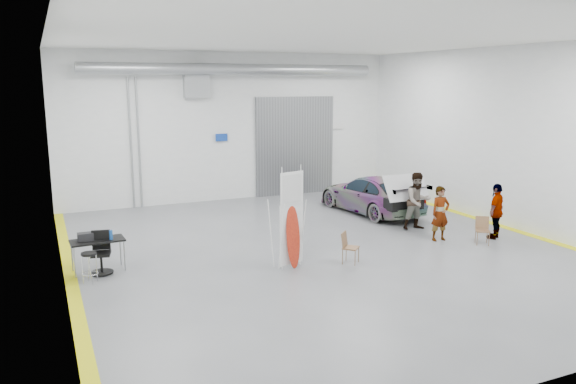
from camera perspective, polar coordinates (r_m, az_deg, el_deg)
name	(u,v)px	position (r m, az deg, el deg)	size (l,w,h in m)	color
ground	(322,250)	(16.50, 3.44, -5.90)	(16.00, 16.00, 0.00)	slate
room_shell	(297,106)	(17.89, 0.96, 8.74)	(14.02, 16.18, 6.01)	silver
sedan_car	(371,194)	(21.21, 8.43, -0.23)	(1.93, 4.75, 1.38)	silver
person_a	(440,213)	(17.87, 15.21, -2.12)	(0.62, 0.41, 1.70)	#956A51
person_b	(418,201)	(18.98, 13.03, -0.91)	(0.94, 0.72, 1.92)	slate
person_c	(496,211)	(18.62, 20.39, -1.83)	(1.01, 0.42, 1.75)	#A16635
surfboard_display	(290,228)	(14.62, 0.24, -3.63)	(0.75, 0.35, 2.72)	white
folding_chair_near	(350,254)	(15.33, 6.35, -6.25)	(0.56, 0.64, 0.85)	brown
folding_chair_far	(482,236)	(17.95, 19.11, -4.24)	(0.54, 0.59, 0.83)	brown
shop_stool	(90,268)	(14.59, -19.50, -7.28)	(0.39, 0.39, 0.77)	black
work_table	(94,240)	(15.28, -19.08, -4.64)	(1.36, 0.73, 1.09)	gray
office_chair	(101,255)	(15.19, -18.50, -6.12)	(0.58, 0.59, 1.08)	black
trunk_lid	(406,185)	(19.36, 11.85, 0.69)	(1.61, 0.97, 0.04)	silver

